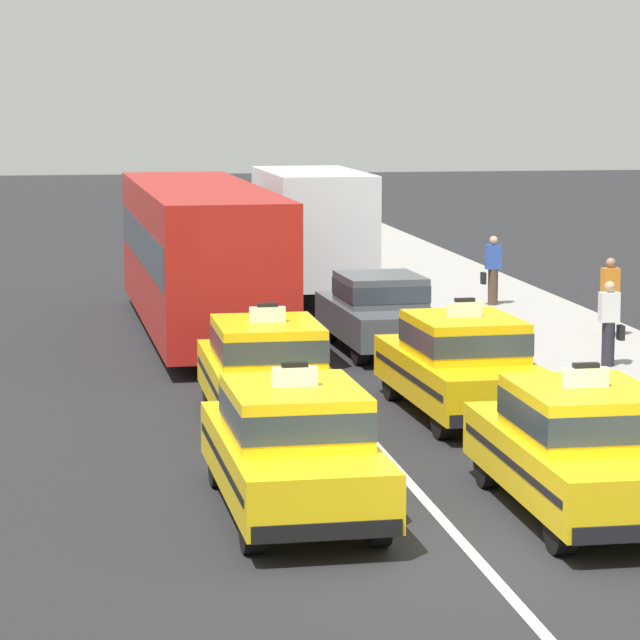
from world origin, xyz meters
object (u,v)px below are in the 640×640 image
(taxi_left_nearest, at_px, (293,446))
(pedestrian_trailing, at_px, (609,324))
(pedestrian_mid_block, at_px, (610,297))
(sedan_right_third, at_px, (379,310))
(pedestrian_near_crosswalk, at_px, (493,270))
(taxi_right_fifth, at_px, (276,240))
(bus_left_third, at_px, (199,251))
(taxi_right_second, at_px, (462,363))
(box_truck_right_fourth, at_px, (307,229))
(taxi_right_nearest, at_px, (581,447))
(taxi_left_second, at_px, (267,370))

(taxi_left_nearest, bearing_deg, pedestrian_trailing, 50.02)
(pedestrian_mid_block, bearing_deg, pedestrian_trailing, -110.09)
(sedan_right_third, bearing_deg, pedestrian_near_crosswalk, 53.77)
(taxi_right_fifth, xyz_separation_m, pedestrian_mid_block, (5.03, -14.33, 0.11))
(bus_left_third, relative_size, pedestrian_trailing, 7.06)
(taxi_right_second, distance_m, box_truck_right_fourth, 14.45)
(taxi_right_nearest, height_order, pedestrian_trailing, taxi_right_nearest)
(taxi_right_fifth, height_order, pedestrian_near_crosswalk, taxi_right_fifth)
(taxi_right_second, bearing_deg, sedan_right_third, 90.42)
(taxi_right_second, xyz_separation_m, box_truck_right_fourth, (-0.24, 14.42, 0.90))
(taxi_left_second, distance_m, sedan_right_third, 7.16)
(sedan_right_third, xyz_separation_m, pedestrian_near_crosswalk, (3.84, 5.23, 0.13))
(bus_left_third, relative_size, taxi_right_fifth, 2.45)
(taxi_right_nearest, xyz_separation_m, sedan_right_third, (-0.00, 12.37, -0.03))
(bus_left_third, relative_size, taxi_right_second, 2.44)
(taxi_right_fifth, distance_m, pedestrian_mid_block, 15.19)
(taxi_left_nearest, xyz_separation_m, pedestrian_trailing, (7.23, 8.63, 0.07))
(taxi_left_second, distance_m, pedestrian_trailing, 7.63)
(taxi_right_nearest, distance_m, pedestrian_trailing, 9.98)
(taxi_right_fifth, bearing_deg, sedan_right_third, -89.57)
(taxi_left_second, height_order, pedestrian_trailing, taxi_left_second)
(taxi_right_fifth, height_order, pedestrian_mid_block, taxi_right_fifth)
(box_truck_right_fourth, bearing_deg, pedestrian_near_crosswalk, -34.85)
(taxi_left_second, xyz_separation_m, box_truck_right_fourth, (2.95, 14.47, 0.90))
(pedestrian_near_crosswalk, xyz_separation_m, pedestrian_trailing, (-0.11, -8.34, -0.03))
(box_truck_right_fourth, height_order, pedestrian_near_crosswalk, box_truck_right_fourth)
(taxi_right_fifth, bearing_deg, pedestrian_mid_block, -70.67)
(taxi_left_nearest, distance_m, taxi_right_fifth, 26.44)
(taxi_left_nearest, height_order, taxi_right_nearest, same)
(sedan_right_third, relative_size, pedestrian_near_crosswalk, 2.64)
(taxi_left_second, height_order, sedan_right_third, taxi_left_second)
(taxi_right_fifth, xyz_separation_m, pedestrian_trailing, (3.83, -17.60, 0.07))
(sedan_right_third, height_order, box_truck_right_fourth, box_truck_right_fourth)
(bus_left_third, xyz_separation_m, pedestrian_near_crosswalk, (7.21, 2.43, -0.84))
(taxi_left_second, relative_size, bus_left_third, 0.41)
(taxi_left_second, xyz_separation_m, bus_left_third, (-0.23, 9.24, 0.94))
(sedan_right_third, xyz_separation_m, taxi_right_fifth, (-0.11, 14.49, 0.03))
(taxi_left_nearest, height_order, taxi_right_fifth, same)
(taxi_left_nearest, relative_size, taxi_right_second, 0.99)
(taxi_right_second, height_order, taxi_right_fifth, same)
(taxi_right_fifth, height_order, pedestrian_trailing, taxi_right_fifth)
(taxi_right_nearest, xyz_separation_m, box_truck_right_fourth, (-0.20, 20.41, 0.90))
(sedan_right_third, relative_size, pedestrian_trailing, 2.74)
(taxi_left_second, bearing_deg, pedestrian_near_crosswalk, 59.12)
(bus_left_third, distance_m, box_truck_right_fourth, 6.12)
(bus_left_third, distance_m, taxi_right_second, 9.85)
(taxi_right_nearest, height_order, taxi_right_second, same)
(box_truck_right_fourth, bearing_deg, pedestrian_mid_block, -57.03)
(taxi_right_nearest, height_order, box_truck_right_fourth, box_truck_right_fourth)
(pedestrian_mid_block, distance_m, pedestrian_trailing, 3.48)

